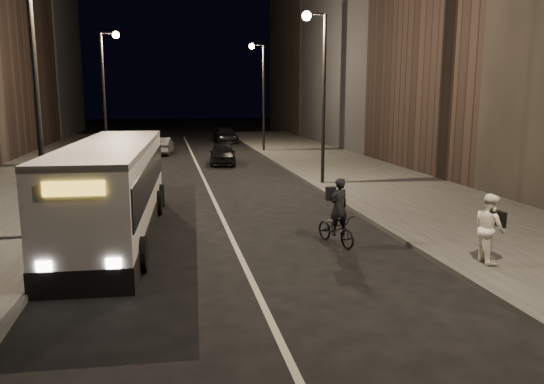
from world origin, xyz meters
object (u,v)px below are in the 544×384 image
cyclist_on_bicycle (337,223)px  car_near (223,154)px  streetlight_left_far (108,80)px  car_mid (162,146)px  pedestrian_woman (489,228)px  streetlight_right_far (260,83)px  streetlight_left_near (44,63)px  car_far (225,135)px  streetlight_right_mid (319,75)px  city_bus (114,185)px

cyclist_on_bicycle → car_near: (-1.34, 19.44, 0.00)m
streetlight_left_far → car_near: bearing=-5.8°
car_mid → pedestrian_woman: bearing=112.8°
streetlight_right_far → streetlight_left_near: 26.26m
streetlight_right_far → cyclist_on_bicycle: streetlight_right_far is taller
car_far → car_near: bearing=-99.3°
pedestrian_woman → car_far: pedestrian_woman is taller
streetlight_right_mid → streetlight_left_far: 14.62m
pedestrian_woman → car_mid: pedestrian_woman is taller
city_bus → car_far: bearing=80.6°
city_bus → streetlight_left_near: bearing=-164.7°
streetlight_right_mid → pedestrian_woman: bearing=-86.3°
streetlight_right_mid → streetlight_left_near: size_ratio=1.00×
streetlight_right_far → car_mid: streetlight_right_far is taller
cyclist_on_bicycle → car_near: cyclist_on_bicycle is taller
pedestrian_woman → car_mid: size_ratio=0.46×
cyclist_on_bicycle → streetlight_right_mid: bearing=59.8°
car_far → streetlight_right_far: bearing=-81.5°
city_bus → car_mid: city_bus is taller
cyclist_on_bicycle → car_far: cyclist_on_bicycle is taller
pedestrian_woman → car_far: size_ratio=0.38×
car_near → pedestrian_woman: bearing=-72.8°
streetlight_right_far → pedestrian_woman: size_ratio=4.49×
streetlight_right_mid → streetlight_left_far: same height
streetlight_right_far → city_bus: (-8.93, -23.62, -3.74)m
streetlight_left_near → car_far: streetlight_left_near is taller
car_mid → streetlight_right_far: bearing=-173.1°
streetlight_left_near → pedestrian_woman: 13.25m
streetlight_right_far → city_bus: 25.53m
streetlight_right_mid → cyclist_on_bicycle: streetlight_right_mid is taller
streetlight_right_far → car_far: bearing=100.8°
streetlight_left_far → city_bus: bearing=-84.4°
streetlight_right_mid → car_near: (-3.68, 9.29, -4.67)m
streetlight_right_mid → city_bus: bearing=-139.5°
car_far → pedestrian_woman: bearing=-88.4°
streetlight_left_near → city_bus: 4.14m
cyclist_on_bicycle → car_mid: (-5.22, 26.12, -0.04)m
streetlight_left_far → streetlight_right_mid: bearing=-43.2°
city_bus → car_near: city_bus is taller
streetlight_right_far → car_near: bearing=-118.7°
streetlight_left_near → cyclist_on_bicycle: (8.33, -2.15, -4.67)m
car_near → car_mid: size_ratio=1.04×
city_bus → cyclist_on_bicycle: (6.60, -2.53, -0.93)m
city_bus → streetlight_right_mid: bearing=43.4°
streetlight_right_mid → cyclist_on_bicycle: (-2.34, -10.15, -4.67)m
streetlight_left_near → streetlight_right_mid: bearing=36.9°
city_bus → car_near: size_ratio=2.74×
streetlight_left_near → car_mid: streetlight_left_near is taller
car_far → city_bus: bearing=-104.7°
cyclist_on_bicycle → car_mid: size_ratio=0.53×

